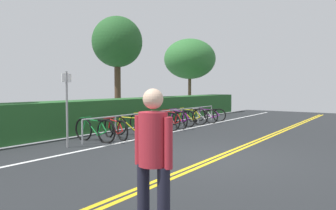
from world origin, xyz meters
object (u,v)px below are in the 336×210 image
(bicycle_3, at_px, (147,123))
(bike_rack, at_px, (164,115))
(bicycle_2, at_px, (131,126))
(bicycle_9, at_px, (209,115))
(sign_post_near, at_px, (67,102))
(bicycle_7, at_px, (190,116))
(tree_far_right, at_px, (190,59))
(bicycle_5, at_px, (172,119))
(bicycle_4, at_px, (159,121))
(bicycle_0, at_px, (95,130))
(bicycle_1, at_px, (115,129))
(tree_mid, at_px, (117,43))
(bicycle_8, at_px, (202,116))
(pedestrian, at_px, (153,154))
(bicycle_6, at_px, (180,118))

(bicycle_3, bearing_deg, bike_rack, 3.53)
(bicycle_2, distance_m, bicycle_9, 5.87)
(bicycle_2, height_order, sign_post_near, sign_post_near)
(bicycle_3, bearing_deg, bicycle_7, 1.47)
(bicycle_7, height_order, tree_far_right, tree_far_right)
(bicycle_5, distance_m, sign_post_near, 5.33)
(bicycle_4, bearing_deg, bicycle_0, 177.72)
(bicycle_1, height_order, tree_far_right, tree_far_right)
(bike_rack, bearing_deg, tree_mid, 67.22)
(bicycle_1, xyz_separation_m, sign_post_near, (-1.88, 0.06, 0.96))
(bicycle_7, xyz_separation_m, bicycle_8, (0.91, -0.15, -0.03))
(bicycle_0, bearing_deg, bicycle_3, -3.21)
(bicycle_8, xyz_separation_m, pedestrian, (-10.90, -5.20, 0.63))
(bike_rack, bearing_deg, bicycle_8, -2.80)
(bicycle_6, bearing_deg, bicycle_0, 179.65)
(sign_post_near, bearing_deg, bicycle_1, -1.80)
(bicycle_0, relative_size, sign_post_near, 0.82)
(bicycle_1, distance_m, tree_mid, 7.29)
(sign_post_near, relative_size, tree_far_right, 0.43)
(bicycle_6, xyz_separation_m, bicycle_8, (1.73, -0.18, -0.03))
(bicycle_4, bearing_deg, bicycle_7, 1.73)
(bike_rack, relative_size, pedestrian, 5.11)
(bicycle_5, distance_m, pedestrian, 9.86)
(bicycle_3, xyz_separation_m, sign_post_near, (-3.59, 0.03, 0.93))
(pedestrian, bearing_deg, bike_rack, 34.03)
(tree_mid, height_order, tree_far_right, tree_mid)
(bicycle_6, xyz_separation_m, tree_mid, (0.49, 4.09, 3.61))
(bike_rack, distance_m, bicycle_5, 0.48)
(bicycle_1, distance_m, bicycle_2, 0.90)
(bike_rack, xyz_separation_m, bicycle_6, (1.25, 0.03, -0.21))
(bicycle_6, relative_size, bicycle_8, 1.03)
(bicycle_2, bearing_deg, bike_rack, -0.23)
(bicycle_7, height_order, sign_post_near, sign_post_near)
(bicycle_5, bearing_deg, bicycle_3, 178.60)
(bicycle_4, bearing_deg, bicycle_8, -1.31)
(bicycle_0, bearing_deg, bicycle_8, -1.79)
(bicycle_3, bearing_deg, tree_mid, 54.83)
(tree_far_right, bearing_deg, bicycle_0, -162.93)
(bicycle_8, relative_size, tree_mid, 0.31)
(bicycle_3, bearing_deg, bicycle_0, 176.79)
(bike_rack, bearing_deg, sign_post_near, -179.44)
(bicycle_0, distance_m, bicycle_4, 3.26)
(bicycle_7, height_order, pedestrian, pedestrian)
(bicycle_5, height_order, bicycle_9, bicycle_5)
(bicycle_7, xyz_separation_m, pedestrian, (-9.98, -5.36, 0.60))
(bicycle_6, bearing_deg, bicycle_1, -178.10)
(bicycle_2, relative_size, bicycle_5, 0.94)
(bicycle_4, relative_size, tree_far_right, 0.35)
(bicycle_6, bearing_deg, pedestrian, -149.59)
(bicycle_2, bearing_deg, tree_mid, 47.38)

